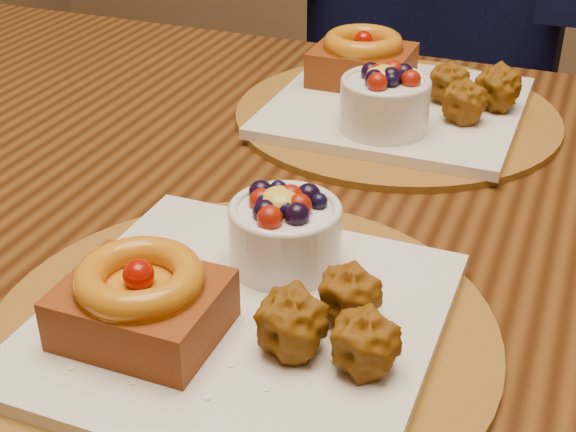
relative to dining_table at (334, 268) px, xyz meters
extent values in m
cube|color=#321809|center=(0.00, 0.00, 0.06)|extent=(1.60, 0.90, 0.04)
cylinder|color=#321809|center=(-0.72, 0.37, -0.32)|extent=(0.06, 0.06, 0.71)
cylinder|color=brown|center=(0.00, -0.22, 0.08)|extent=(0.38, 0.38, 0.01)
cube|color=white|center=(0.00, -0.22, 0.09)|extent=(0.28, 0.28, 0.01)
cube|color=#5A2308|center=(-0.05, -0.26, 0.12)|extent=(0.11, 0.09, 0.04)
torus|color=#B45F0B|center=(-0.05, -0.26, 0.14)|extent=(0.09, 0.09, 0.02)
sphere|color=#850B02|center=(-0.05, -0.26, 0.15)|extent=(0.02, 0.02, 0.02)
sphere|color=#7F4909|center=(0.07, -0.20, 0.12)|extent=(0.04, 0.04, 0.04)
sphere|color=#7F4909|center=(0.05, -0.24, 0.12)|extent=(0.04, 0.04, 0.04)
sphere|color=#7F4909|center=(0.10, -0.24, 0.12)|extent=(0.04, 0.04, 0.04)
cylinder|color=white|center=(0.00, -0.15, 0.12)|extent=(0.09, 0.09, 0.05)
torus|color=white|center=(0.00, -0.15, 0.15)|extent=(0.09, 0.09, 0.01)
ellipsoid|color=gold|center=(0.00, -0.15, 0.15)|extent=(0.03, 0.03, 0.02)
cylinder|color=brown|center=(0.00, 0.22, 0.08)|extent=(0.38, 0.38, 0.01)
cube|color=white|center=(0.00, 0.22, 0.09)|extent=(0.28, 0.28, 0.01)
cube|color=#5A2308|center=(-0.06, 0.27, 0.12)|extent=(0.12, 0.10, 0.04)
torus|color=#B45F0B|center=(-0.06, 0.27, 0.15)|extent=(0.10, 0.10, 0.02)
sphere|color=#850B02|center=(-0.06, 0.27, 0.15)|extent=(0.02, 0.02, 0.02)
sphere|color=#7F4909|center=(0.08, 0.19, 0.12)|extent=(0.05, 0.05, 0.05)
sphere|color=#7F4909|center=(0.05, 0.24, 0.12)|extent=(0.05, 0.05, 0.05)
sphere|color=#7F4909|center=(0.11, 0.24, 0.12)|extent=(0.05, 0.05, 0.05)
cylinder|color=white|center=(0.01, 0.14, 0.12)|extent=(0.10, 0.10, 0.05)
torus|color=white|center=(0.01, 0.14, 0.15)|extent=(0.10, 0.10, 0.01)
ellipsoid|color=gold|center=(0.00, 0.14, 0.16)|extent=(0.03, 0.03, 0.02)
cube|color=black|center=(-0.05, 0.83, -0.25)|extent=(0.51, 0.51, 0.04)
cylinder|color=black|center=(-0.19, 0.61, -0.47)|extent=(0.03, 0.03, 0.41)
cylinder|color=black|center=(0.17, 0.69, -0.47)|extent=(0.03, 0.03, 0.41)
cylinder|color=black|center=(-0.27, 0.96, -0.47)|extent=(0.03, 0.03, 0.41)
cylinder|color=black|center=(0.08, 1.04, -0.47)|extent=(0.03, 0.03, 0.41)
cube|color=black|center=(-0.09, 1.01, -0.03)|extent=(0.42, 0.13, 0.44)
camera|label=1|loc=(0.21, -0.64, 0.45)|focal=50.00mm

